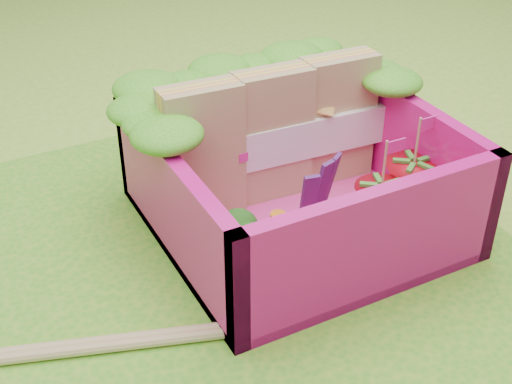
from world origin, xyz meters
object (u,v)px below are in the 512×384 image
object	(u,v)px
broccoli	(236,243)
chopsticks	(34,353)
bento_box	(297,176)
sandwich_stack	(273,135)
strawberry_left	(379,209)
strawberry_right	(411,187)

from	to	relation	value
broccoli	chopsticks	bearing A→B (deg)	-178.95
bento_box	sandwich_stack	xyz separation A→B (m)	(0.00, 0.24, 0.10)
sandwich_stack	chopsticks	bearing A→B (deg)	-158.10
strawberry_left	broccoli	bearing A→B (deg)	178.71
bento_box	broccoli	bearing A→B (deg)	-148.63
sandwich_stack	broccoli	size ratio (longest dim) A/B	3.73
sandwich_stack	chopsticks	world-z (taller)	sandwich_stack
bento_box	sandwich_stack	size ratio (longest dim) A/B	1.08
broccoli	strawberry_right	world-z (taller)	strawberry_right
broccoli	strawberry_right	bearing A→B (deg)	3.01
broccoli	strawberry_left	bearing A→B (deg)	-1.29
strawberry_right	broccoli	bearing A→B (deg)	-176.99
bento_box	sandwich_stack	bearing A→B (deg)	88.87
sandwich_stack	broccoli	bearing A→B (deg)	-131.67
bento_box	strawberry_left	world-z (taller)	bento_box
broccoli	chopsticks	distance (m)	0.90
strawberry_left	chopsticks	world-z (taller)	strawberry_left
sandwich_stack	chopsticks	size ratio (longest dim) A/B	0.62
broccoli	strawberry_right	size ratio (longest dim) A/B	0.63
broccoli	bento_box	bearing A→B (deg)	31.37
bento_box	broccoli	world-z (taller)	bento_box
broccoli	strawberry_right	distance (m)	0.96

